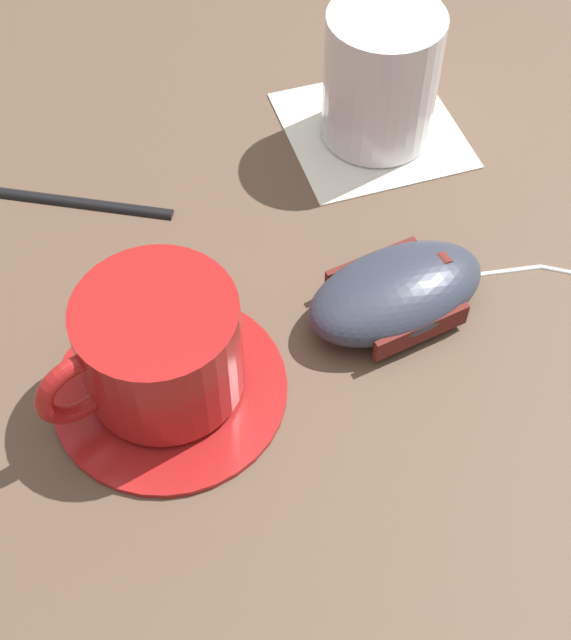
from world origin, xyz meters
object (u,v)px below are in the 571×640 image
coffee_cup (157,347)px  pen (71,198)px  computer_mouse (396,292)px  drinking_glass (381,77)px  saucer (170,387)px

coffee_cup → pen: bearing=-77.2°
computer_mouse → pen: bearing=-37.5°
computer_mouse → drinking_glass: drinking_glass is taller
drinking_glass → pen: 0.23m
coffee_cup → pen: size_ratio=0.86×
saucer → pen: bearing=-76.5°
computer_mouse → saucer: bearing=9.7°
computer_mouse → pen: size_ratio=0.95×
pen → coffee_cup: bearing=102.8°
computer_mouse → drinking_glass: 0.17m
saucer → pen: (0.04, -0.17, 0.00)m
saucer → coffee_cup: (0.00, -0.00, 0.04)m
computer_mouse → pen: (0.19, -0.14, -0.01)m
saucer → pen: 0.17m
coffee_cup → computer_mouse: coffee_cup is taller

